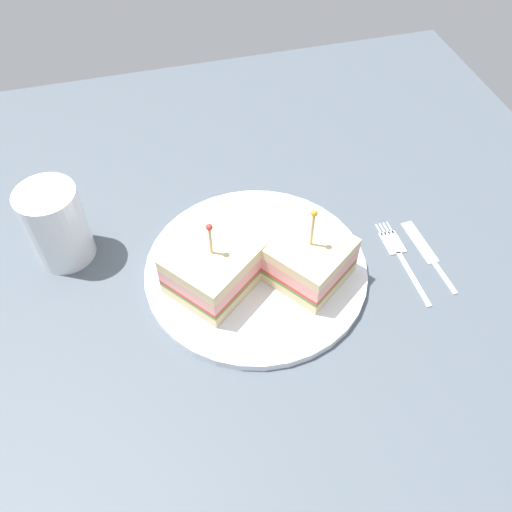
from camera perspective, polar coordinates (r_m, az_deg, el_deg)
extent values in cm
cube|color=#4C5660|center=(64.43, 0.00, -2.28)|extent=(93.55, 93.55, 2.00)
cylinder|color=white|center=(63.25, 0.00, -1.45)|extent=(25.90, 25.90, 1.00)
cube|color=beige|center=(61.93, 5.46, -1.56)|extent=(11.13, 11.17, 1.36)
cube|color=#478438|center=(61.24, 5.52, -1.05)|extent=(11.13, 11.17, 0.40)
cube|color=red|center=(60.89, 5.55, -0.78)|extent=(11.13, 11.17, 0.50)
cube|color=#E59389|center=(60.05, 5.63, -0.12)|extent=(11.13, 11.17, 1.69)
cube|color=beige|center=(58.89, 5.74, 0.82)|extent=(11.13, 11.17, 1.36)
cylinder|color=tan|center=(56.87, 5.95, 2.61)|extent=(0.30, 0.30, 5.44)
sphere|color=orange|center=(54.90, 6.18, 4.52)|extent=(0.70, 0.70, 0.70)
cube|color=beige|center=(60.97, -4.42, -2.51)|extent=(11.83, 12.01, 1.47)
cube|color=#478438|center=(60.23, -4.47, -1.97)|extent=(11.83, 12.01, 0.40)
cube|color=red|center=(59.87, -4.50, -1.70)|extent=(11.83, 12.01, 0.50)
cube|color=#E59389|center=(59.04, -4.56, -1.06)|extent=(11.83, 12.01, 1.64)
cube|color=beige|center=(57.84, -4.66, -0.10)|extent=(11.83, 12.01, 1.47)
cylinder|color=tan|center=(56.07, -4.81, 1.43)|extent=(0.30, 0.30, 4.67)
sphere|color=red|center=(54.34, -4.96, 3.05)|extent=(0.70, 0.70, 0.70)
cylinder|color=#B74C33|center=(66.69, -20.08, 2.44)|extent=(6.06, 6.06, 7.70)
cylinder|color=white|center=(65.93, -20.34, 3.09)|extent=(6.88, 6.88, 9.91)
cube|color=silver|center=(65.53, 16.27, -2.24)|extent=(8.27, 0.64, 0.35)
cube|color=silver|center=(68.62, 14.15, 1.53)|extent=(3.61, 2.22, 0.35)
cube|color=silver|center=(70.17, 13.97, 2.95)|extent=(2.00, 0.19, 0.35)
cube|color=silver|center=(69.96, 13.60, 2.87)|extent=(2.00, 0.19, 0.35)
cube|color=silver|center=(69.76, 13.23, 2.80)|extent=(2.00, 0.19, 0.35)
cube|color=silver|center=(69.57, 12.86, 2.72)|extent=(2.00, 0.19, 0.35)
cube|color=silver|center=(67.07, 18.95, -1.62)|extent=(6.56, 0.95, 0.35)
cube|color=silver|center=(69.51, 16.89, 1.48)|extent=(7.07, 1.88, 0.24)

